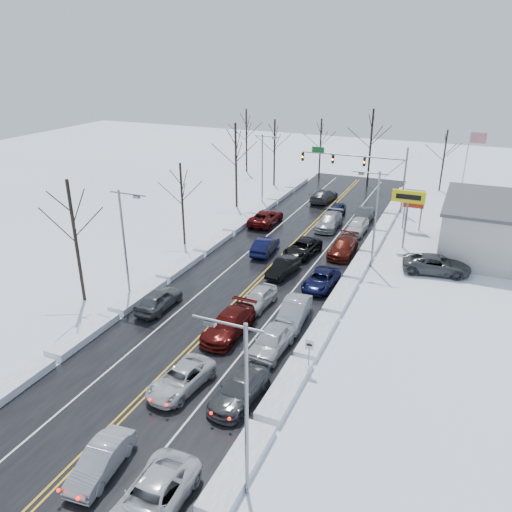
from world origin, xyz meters
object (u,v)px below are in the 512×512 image
at_px(traffic_signal_mast, 364,165).
at_px(tires_plus_sign, 408,201).
at_px(oncoming_car_0, 265,253).
at_px(flagpole, 467,166).

xyz_separation_m(traffic_signal_mast, tires_plus_sign, (7.05, -12.00, -0.49)).
distance_m(traffic_signal_mast, tires_plus_sign, 13.92).
bearing_deg(oncoming_car_0, tires_plus_sign, -154.59).
height_order(tires_plus_sign, flagpole, flagpole).
relative_size(traffic_signal_mast, flagpole, 1.33).
relative_size(tires_plus_sign, flagpole, 0.60).
height_order(traffic_signal_mast, oncoming_car_0, traffic_signal_mast).
xyz_separation_m(traffic_signal_mast, flagpole, (11.72, 2.01, 0.45)).
bearing_deg(flagpole, oncoming_car_0, -129.11).
bearing_deg(traffic_signal_mast, oncoming_car_0, -105.65).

